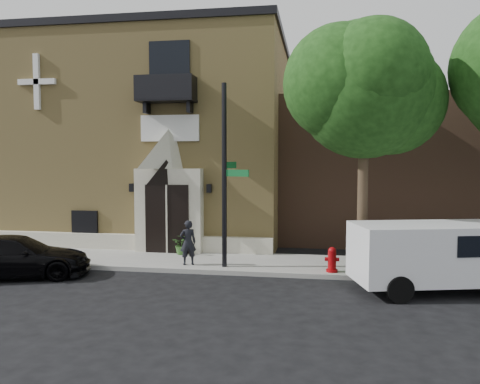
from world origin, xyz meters
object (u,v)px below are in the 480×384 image
Objects in this scene: black_sedan at (15,257)px; fire_hydrant at (332,260)px; street_sign at (225,175)px; cargo_van at (445,254)px; dumpster at (384,254)px; pedestrian_near at (188,242)px.

fire_hydrant is at bearing -98.97° from black_sedan.
cargo_van is at bearing 3.80° from street_sign.
dumpster is at bearing -99.64° from black_sedan.
street_sign is at bearing 152.13° from pedestrian_near.
cargo_van is 3.32m from fire_hydrant.
fire_hydrant is at bearing 13.16° from street_sign.
dumpster is 6.38m from pedestrian_near.
pedestrian_near reaches higher than fire_hydrant.
cargo_van is 0.83× the size of street_sign.
black_sedan is 0.75× the size of street_sign.
black_sedan is 2.99× the size of pedestrian_near.
dumpster is (1.61, 0.14, 0.22)m from fire_hydrant.
fire_hydrant is 1.63m from dumpster.
street_sign is 7.61× the size of fire_hydrant.
pedestrian_near is at bearing 154.98° from cargo_van.
street_sign is 3.08× the size of dumpster.
cargo_van is 3.31× the size of pedestrian_near.
pedestrian_near is at bearing 177.03° from fire_hydrant.
cargo_van reaches higher than fire_hydrant.
pedestrian_near is (-6.38, 0.11, 0.15)m from dumpster.
pedestrian_near is (-4.77, 0.25, 0.37)m from fire_hydrant.
black_sedan is 7.08m from street_sign.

